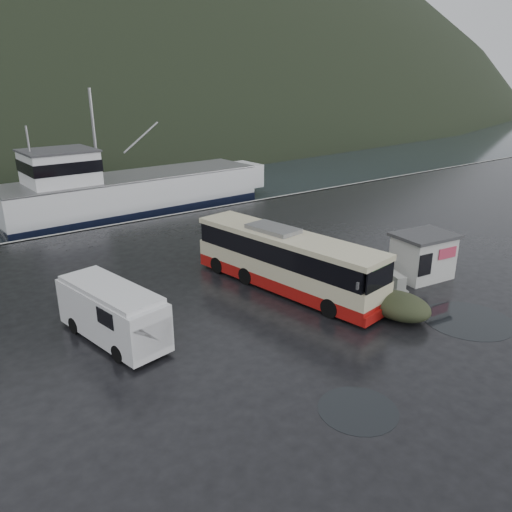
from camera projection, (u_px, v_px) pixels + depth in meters
ground at (301, 314)px, 23.71m from camera, size 160.00×160.00×0.00m
quay_edge at (132, 222)px, 38.90m from camera, size 160.00×0.60×1.50m
coach_bus at (285, 288)px, 26.70m from camera, size 4.63×11.82×3.25m
white_van at (115, 339)px, 21.50m from camera, size 3.09×6.20×2.48m
waste_bin_left at (366, 304)px, 24.78m from camera, size 1.29×1.29×1.56m
waste_bin_right at (341, 310)px, 24.14m from camera, size 1.37×1.37×1.49m
dome_tent at (398, 317)px, 23.44m from camera, size 2.53×3.29×1.19m
ticket_kiosk at (420, 277)px, 28.14m from camera, size 3.57×2.88×2.56m
jersey_barrier_a at (427, 274)px, 28.58m from camera, size 0.76×1.49×0.74m
jersey_barrier_b at (392, 288)px, 26.71m from camera, size 1.41×1.95×0.88m
fishing_trawler at (135, 197)px, 46.89m from camera, size 28.59×7.38×11.34m
puddles at (400, 316)px, 23.54m from camera, size 12.50×14.44×0.01m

